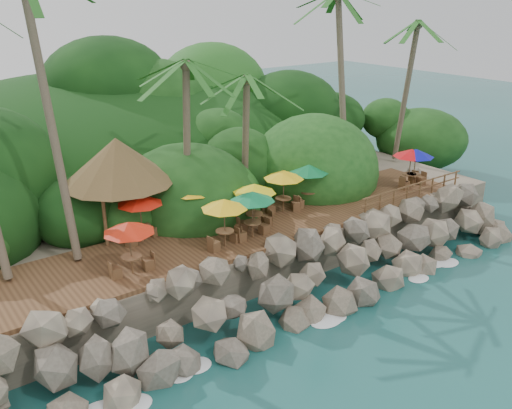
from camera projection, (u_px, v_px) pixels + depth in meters
ground at (337, 317)px, 24.15m from camera, size 140.00×140.00×0.00m
land_base at (165, 194)px, 35.83m from camera, size 32.00×25.20×2.10m
jungle_hill at (119, 180)px, 41.86m from camera, size 44.80×28.00×15.40m
seawall at (308, 276)px, 25.25m from camera, size 29.00×4.00×2.30m
terrace at (256, 227)px, 27.89m from camera, size 26.00×5.00×0.20m
jungle_foliage at (173, 214)px, 35.45m from camera, size 44.00×16.00×12.00m
foam_line at (333, 313)px, 24.37m from camera, size 25.20×0.80×0.06m
palms at (227, 19)px, 26.67m from camera, size 32.43×6.89×13.31m
palapa at (117, 161)px, 26.17m from camera, size 5.34×5.34×4.60m
dining_clusters at (279, 183)px, 27.99m from camera, size 20.46×4.89×2.31m
railing at (414, 190)px, 30.95m from camera, size 8.30×0.10×1.00m
waiter at (350, 179)px, 31.87m from camera, size 0.76×0.62×1.81m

